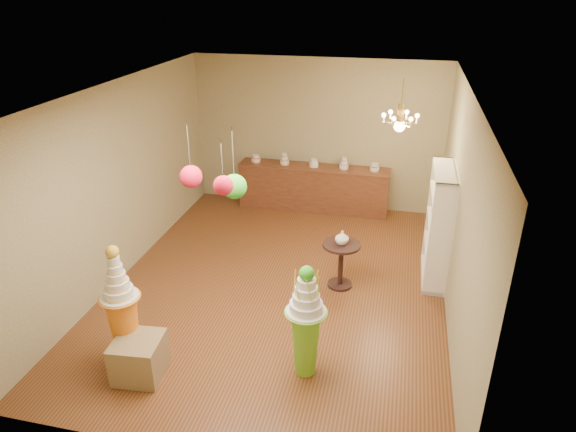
% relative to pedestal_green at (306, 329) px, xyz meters
% --- Properties ---
extents(floor, '(6.50, 6.50, 0.00)m').
position_rel_pedestal_green_xyz_m(floor, '(-0.77, 1.82, -0.63)').
color(floor, '#5B3218').
rests_on(floor, ground).
extents(ceiling, '(6.50, 6.50, 0.00)m').
position_rel_pedestal_green_xyz_m(ceiling, '(-0.77, 1.82, 2.37)').
color(ceiling, white).
rests_on(ceiling, ground).
extents(wall_back, '(5.00, 0.04, 3.00)m').
position_rel_pedestal_green_xyz_m(wall_back, '(-0.77, 5.07, 0.87)').
color(wall_back, gray).
rests_on(wall_back, ground).
extents(wall_front, '(5.00, 0.04, 3.00)m').
position_rel_pedestal_green_xyz_m(wall_front, '(-0.77, -1.43, 0.87)').
color(wall_front, gray).
rests_on(wall_front, ground).
extents(wall_left, '(0.04, 6.50, 3.00)m').
position_rel_pedestal_green_xyz_m(wall_left, '(-3.27, 1.82, 0.87)').
color(wall_left, gray).
rests_on(wall_left, ground).
extents(wall_right, '(0.04, 6.50, 3.00)m').
position_rel_pedestal_green_xyz_m(wall_right, '(1.73, 1.82, 0.87)').
color(wall_right, gray).
rests_on(wall_right, ground).
extents(pedestal_green, '(0.53, 0.53, 1.47)m').
position_rel_pedestal_green_xyz_m(pedestal_green, '(0.00, 0.00, 0.00)').
color(pedestal_green, '#6DBE29').
rests_on(pedestal_green, floor).
extents(pedestal_orange, '(0.59, 0.59, 1.62)m').
position_rel_pedestal_green_xyz_m(pedestal_orange, '(-2.17, -0.30, -0.01)').
color(pedestal_orange, orange).
rests_on(pedestal_orange, floor).
extents(burlap_riser, '(0.60, 0.60, 0.50)m').
position_rel_pedestal_green_xyz_m(burlap_riser, '(-1.91, -0.49, -0.38)').
color(burlap_riser, olive).
rests_on(burlap_riser, floor).
extents(sideboard, '(3.04, 0.54, 1.16)m').
position_rel_pedestal_green_xyz_m(sideboard, '(-0.77, 4.79, -0.15)').
color(sideboard, '#5B301C').
rests_on(sideboard, floor).
extents(shelving_unit, '(0.33, 1.20, 1.80)m').
position_rel_pedestal_green_xyz_m(shelving_unit, '(1.57, 2.62, 0.27)').
color(shelving_unit, silver).
rests_on(shelving_unit, floor).
extents(round_table, '(0.74, 0.74, 0.73)m').
position_rel_pedestal_green_xyz_m(round_table, '(0.16, 2.00, -0.16)').
color(round_table, black).
rests_on(round_table, floor).
extents(vase, '(0.24, 0.24, 0.21)m').
position_rel_pedestal_green_xyz_m(vase, '(0.16, 2.00, 0.21)').
color(vase, silver).
rests_on(vase, round_table).
extents(pom_red_left, '(0.25, 0.25, 0.75)m').
position_rel_pedestal_green_xyz_m(pom_red_left, '(-1.32, 0.09, 1.74)').
color(pom_red_left, '#3C382B').
rests_on(pom_red_left, ceiling).
extents(pom_green_mid, '(0.27, 0.27, 0.78)m').
position_rel_pedestal_green_xyz_m(pom_green_mid, '(-0.78, -0.03, 1.72)').
color(pom_green_mid, '#3C382B').
rests_on(pom_green_mid, ceiling).
extents(pom_red_right, '(0.20, 0.20, 0.57)m').
position_rel_pedestal_green_xyz_m(pom_red_right, '(-0.75, -0.45, 1.90)').
color(pom_red_right, '#3C382B').
rests_on(pom_red_right, ceiling).
extents(chandelier, '(0.67, 0.67, 0.85)m').
position_rel_pedestal_green_xyz_m(chandelier, '(0.84, 3.21, 1.67)').
color(chandelier, gold).
rests_on(chandelier, ceiling).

